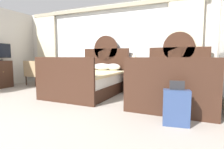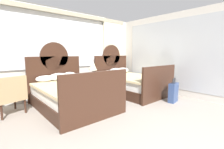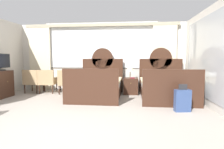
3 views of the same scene
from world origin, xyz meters
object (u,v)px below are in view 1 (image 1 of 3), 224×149
nightstand_between_beds (135,82)px  suitcase_on_floor (176,108)px  bed_near_window (90,81)px  book_on_nightstand (136,72)px  armchair_by_window_centre (47,73)px  armchair_by_window_left (64,73)px  bed_near_mirror (174,86)px  armchair_by_window_right (34,72)px  table_lamp_on_nightstand (134,58)px

nightstand_between_beds → suitcase_on_floor: size_ratio=0.86×
bed_near_window → book_on_nightstand: (1.17, 0.52, 0.24)m
armchair_by_window_centre → suitcase_on_floor: armchair_by_window_centre is taller
nightstand_between_beds → bed_near_window: bearing=-150.7°
nightstand_between_beds → suitcase_on_floor: 2.48m
bed_near_window → armchair_by_window_left: (-1.28, 0.44, 0.11)m
nightstand_between_beds → armchair_by_window_centre: size_ratio=0.67×
armchair_by_window_left → armchair_by_window_centre: (-0.74, -0.00, 0.00)m
nightstand_between_beds → armchair_by_window_centre: bearing=-176.5°
armchair_by_window_centre → bed_near_mirror: bearing=-5.8°
bed_near_mirror → suitcase_on_floor: size_ratio=3.24×
book_on_nightstand → armchair_by_window_centre: bearing=-178.4°
suitcase_on_floor → bed_near_mirror: bearing=96.3°
bed_near_window → armchair_by_window_right: 2.63m
armchair_by_window_left → bed_near_window: bearing=-18.9°
armchair_by_window_left → suitcase_on_floor: 4.17m
nightstand_between_beds → suitcase_on_floor: suitcase_on_floor is taller
table_lamp_on_nightstand → book_on_nightstand: bearing=-51.7°
bed_near_mirror → table_lamp_on_nightstand: size_ratio=3.69×
bed_near_mirror → armchair_by_window_left: bed_near_mirror is taller
bed_near_mirror → armchair_by_window_left: (-3.52, 0.43, 0.11)m
armchair_by_window_left → suitcase_on_floor: armchair_by_window_left is taller
book_on_nightstand → suitcase_on_floor: size_ratio=0.38×
bed_near_window → table_lamp_on_nightstand: bed_near_window is taller
table_lamp_on_nightstand → book_on_nightstand: table_lamp_on_nightstand is taller
bed_near_mirror → suitcase_on_floor: (0.16, -1.50, -0.09)m
bed_near_mirror → armchair_by_window_centre: 4.28m
armchair_by_window_centre → suitcase_on_floor: 4.83m
book_on_nightstand → armchair_by_window_centre: 3.19m
armchair_by_window_centre → armchair_by_window_left: bearing=0.2°
table_lamp_on_nightstand → armchair_by_window_left: (-2.37, -0.18, -0.53)m
book_on_nightstand → suitcase_on_floor: (1.24, -2.02, -0.33)m
bed_near_window → nightstand_between_beds: bed_near_window is taller
armchair_by_window_left → book_on_nightstand: bearing=2.0°
nightstand_between_beds → armchair_by_window_right: armchair_by_window_right is taller
nightstand_between_beds → table_lamp_on_nightstand: 0.71m
nightstand_between_beds → armchair_by_window_right: size_ratio=0.67×
bed_near_window → armchair_by_window_centre: bed_near_window is taller
bed_near_mirror → armchair_by_window_left: 3.55m
nightstand_between_beds → suitcase_on_floor: bearing=-58.8°
suitcase_on_floor → armchair_by_window_right: bearing=158.9°
armchair_by_window_left → armchair_by_window_centre: bearing=-179.8°
table_lamp_on_nightstand → suitcase_on_floor: 2.60m
bed_near_mirror → suitcase_on_floor: 1.51m
book_on_nightstand → armchair_by_window_right: size_ratio=0.29×
bed_near_window → armchair_by_window_left: size_ratio=2.51×
armchair_by_window_centre → armchair_by_window_right: bearing=-180.0°
bed_near_mirror → nightstand_between_beds: bearing=150.8°
nightstand_between_beds → book_on_nightstand: size_ratio=2.27×
table_lamp_on_nightstand → armchair_by_window_centre: size_ratio=0.68×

